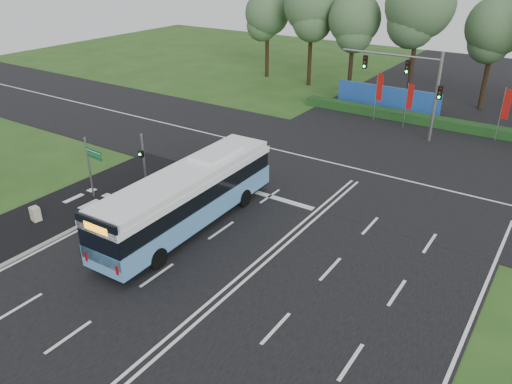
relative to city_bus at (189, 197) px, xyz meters
The scene contains 16 objects.
ground 5.39m from the city_bus, ahead, with size 120.00×120.00×0.00m, color #254B19.
road_main 5.38m from the city_bus, ahead, with size 20.00×120.00×0.04m, color black.
road_cross 13.61m from the city_bus, 68.06° to the left, with size 120.00×14.00×0.05m, color black.
bike_path 8.06m from the city_bus, 161.58° to the right, with size 5.00×18.00×0.06m, color black.
kerb_strip 5.90m from the city_bus, 153.85° to the right, with size 0.25×18.00×0.12m, color gray.
city_bus is the anchor object (origin of this frame).
pedestrian_signal 5.46m from the city_bus, 160.92° to the left, with size 0.32×0.43×3.84m.
street_sign 7.05m from the city_bus, behind, with size 1.53×0.24×3.93m.
utility_cabinet 8.92m from the city_bus, 149.95° to the right, with size 0.53×0.44×0.88m, color #BEB099.
banner_flag_left 23.45m from the city_bus, 86.13° to the left, with size 0.62×0.25×4.38m.
banner_flag_mid 23.38m from the city_bus, 79.05° to the left, with size 0.57×0.18×3.93m.
banner_flag_right 26.56m from the city_bus, 63.99° to the left, with size 0.61×0.26×4.36m.
traffic_light_gantry 21.85m from the city_bus, 75.97° to the left, with size 8.41×0.28×7.00m.
hedge 25.56m from the city_bus, 78.60° to the left, with size 22.00×1.20×0.80m, color #173814.
blue_hoarding 27.55m from the city_bus, 87.83° to the left, with size 10.00×0.30×2.20m, color #1D499E.
eucalyptus_row 32.31m from the city_bus, 84.00° to the left, with size 41.06×7.57×12.46m.
Camera 1 is at (11.36, -18.54, 13.96)m, focal length 35.00 mm.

